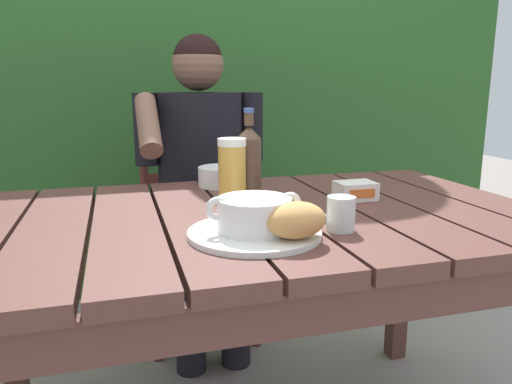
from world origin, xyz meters
TOP-DOWN VIEW (x-y plane):
  - dining_table at (0.00, 0.00)m, footprint 1.42×0.85m
  - hedge_backdrop at (0.06, 1.57)m, footprint 3.51×0.85m
  - chair_near_diner at (-0.02, 0.86)m, footprint 0.43×0.43m
  - person_eating at (-0.03, 0.67)m, footprint 0.48×0.47m
  - serving_plate at (-0.06, -0.19)m, footprint 0.28×0.28m
  - soup_bowl at (-0.06, -0.19)m, footprint 0.20×0.15m
  - bread_roll at (-0.00, -0.26)m, footprint 0.14×0.11m
  - beer_glass at (-0.05, 0.06)m, footprint 0.07×0.07m
  - beer_bottle at (0.01, 0.11)m, footprint 0.07×0.07m
  - water_glass_small at (0.12, -0.20)m, footprint 0.06×0.06m
  - butter_tub at (0.29, 0.05)m, footprint 0.10×0.08m
  - table_knife at (0.07, -0.11)m, footprint 0.17×0.05m
  - diner_bowl at (-0.02, 0.33)m, footprint 0.14×0.14m

SIDE VIEW (x-z plane):
  - chair_near_diner at x=-0.02m, z-range -0.01..0.97m
  - dining_table at x=0.00m, z-range 0.28..1.01m
  - person_eating at x=-0.03m, z-range 0.11..1.32m
  - table_knife at x=0.07m, z-range 0.73..0.74m
  - serving_plate at x=-0.06m, z-range 0.73..0.74m
  - butter_tub at x=0.29m, z-range 0.73..0.78m
  - diner_bowl at x=-0.02m, z-range 0.73..0.79m
  - water_glass_small at x=0.12m, z-range 0.73..0.80m
  - bread_roll at x=0.00m, z-range 0.74..0.81m
  - soup_bowl at x=-0.06m, z-range 0.74..0.82m
  - beer_glass at x=-0.05m, z-range 0.73..0.91m
  - beer_bottle at x=0.01m, z-range 0.71..0.96m
  - hedge_backdrop at x=0.06m, z-range -0.31..2.59m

